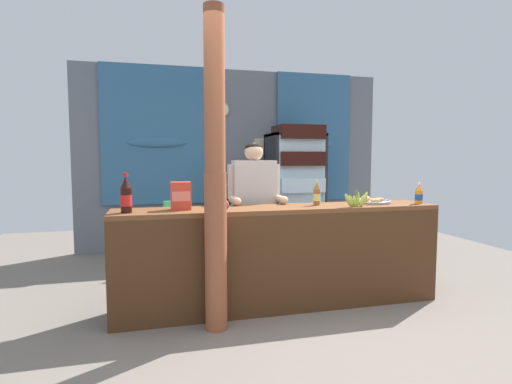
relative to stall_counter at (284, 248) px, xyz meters
name	(u,v)px	position (x,y,z in m)	size (l,w,h in m)	color
ground_plane	(267,281)	(0.09, 0.86, -0.57)	(7.91, 7.91, 0.00)	slate
back_wall_curtained	(234,157)	(0.08, 2.74, 0.85)	(4.72, 0.22, 2.74)	slate
stall_counter	(284,248)	(0.00, 0.00, 0.00)	(3.05, 0.50, 0.94)	brown
timber_post	(215,179)	(-0.67, -0.26, 0.66)	(0.20, 0.18, 2.57)	#995133
drink_fridge	(296,183)	(0.90, 2.15, 0.45)	(0.77, 0.72, 1.86)	#232328
bottle_shelf_rack	(232,210)	(0.00, 2.45, 0.05)	(0.48, 0.28, 1.18)	brown
plastic_lawn_chair	(184,230)	(-0.78, 1.65, -0.08)	(0.61, 0.61, 0.86)	#4CC675
shopkeeper	(254,198)	(-0.14, 0.55, 0.41)	(0.55, 0.42, 1.55)	#28282D
soda_bottle_cola	(126,196)	(-1.36, 0.03, 0.51)	(0.09, 0.09, 0.33)	black
soda_bottle_iced_tea	(317,194)	(0.38, 0.14, 0.47)	(0.06, 0.06, 0.25)	brown
soda_bottle_orange_soda	(419,195)	(1.41, 0.00, 0.46)	(0.07, 0.07, 0.21)	orange
snack_box_crackers	(181,196)	(-0.91, 0.13, 0.49)	(0.17, 0.12, 0.24)	#E5422D
pastry_tray	(371,201)	(0.98, 0.18, 0.39)	(0.40, 0.40, 0.07)	#BCBCC1
banana_bunch	(356,200)	(0.69, -0.06, 0.43)	(0.28, 0.07, 0.16)	#B7C647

